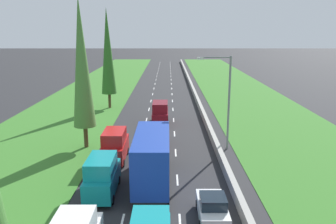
{
  "coord_description": "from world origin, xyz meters",
  "views": [
    {
      "loc": [
        1.03,
        -3.43,
        11.33
      ],
      "look_at": [
        0.87,
        40.36,
        0.73
      ],
      "focal_mm": 36.5,
      "sensor_mm": 36.0,
      "label": 1
    }
  ],
  "objects": [
    {
      "name": "maroon_hatchback_centre_lane",
      "position": [
        -0.09,
        29.3,
        0.84
      ],
      "size": [
        1.74,
        3.9,
        1.72
      ],
      "color": "maroon",
      "rests_on": "ground"
    },
    {
      "name": "poplar_tree_second",
      "position": [
        -7.04,
        28.57,
        8.26
      ],
      "size": [
        2.16,
        2.16,
        14.42
      ],
      "color": "#4C3823",
      "rests_on": "ground"
    },
    {
      "name": "poplar_tree_third",
      "position": [
        -7.61,
        45.99,
        8.25
      ],
      "size": [
        2.16,
        2.16,
        14.39
      ],
      "color": "#4C3823",
      "rests_on": "ground"
    },
    {
      "name": "blue_box_truck_centre_lane",
      "position": [
        -0.11,
        20.28,
        2.18
      ],
      "size": [
        2.46,
        9.4,
        4.18
      ],
      "color": "black",
      "rests_on": "ground"
    },
    {
      "name": "teal_van_left_lane",
      "position": [
        -3.57,
        18.67,
        1.4
      ],
      "size": [
        1.96,
        4.9,
        2.82
      ],
      "color": "teal",
      "rests_on": "ground"
    },
    {
      "name": "maroon_van_centre_lane",
      "position": [
        0.08,
        36.96,
        1.4
      ],
      "size": [
        1.96,
        4.9,
        2.82
      ],
      "color": "maroon",
      "rests_on": "ground"
    },
    {
      "name": "median_barrier",
      "position": [
        5.7,
        60.0,
        0.42
      ],
      "size": [
        0.44,
        120.0,
        0.85
      ],
      "primitive_type": "cube",
      "color": "#9E9B93",
      "rests_on": "ground"
    },
    {
      "name": "red_van_left_lane",
      "position": [
        -3.65,
        25.05,
        1.4
      ],
      "size": [
        1.96,
        4.9,
        2.82
      ],
      "color": "red",
      "rests_on": "ground"
    },
    {
      "name": "lane_markings",
      "position": [
        0.0,
        60.0,
        0.01
      ],
      "size": [
        3.64,
        116.0,
        0.01
      ],
      "color": "white",
      "rests_on": "ground"
    },
    {
      "name": "grass_verge_left",
      "position": [
        -12.65,
        60.0,
        0.02
      ],
      "size": [
        14.0,
        140.0,
        0.04
      ],
      "primitive_type": "cube",
      "color": "#387528",
      "rests_on": "ground"
    },
    {
      "name": "ground_plane",
      "position": [
        0.0,
        60.0,
        0.0
      ],
      "size": [
        300.0,
        300.0,
        0.0
      ],
      "primitive_type": "plane",
      "color": "#28282B",
      "rests_on": "ground"
    },
    {
      "name": "white_hatchback_right_lane",
      "position": [
        3.71,
        15.27,
        0.84
      ],
      "size": [
        1.74,
        3.9,
        1.72
      ],
      "color": "white",
      "rests_on": "ground"
    },
    {
      "name": "street_light_mast",
      "position": [
        6.45,
        28.15,
        5.23
      ],
      "size": [
        3.2,
        0.28,
        9.0
      ],
      "color": "gray",
      "rests_on": "ground"
    },
    {
      "name": "grass_verge_right",
      "position": [
        14.35,
        60.0,
        0.02
      ],
      "size": [
        14.0,
        140.0,
        0.04
      ],
      "primitive_type": "cube",
      "color": "#387528",
      "rests_on": "ground"
    }
  ]
}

